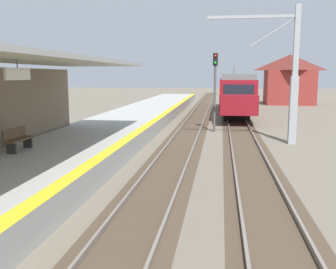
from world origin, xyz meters
name	(u,v)px	position (x,y,z in m)	size (l,w,h in m)	color
station_platform	(90,142)	(-2.50, 16.00, 0.45)	(5.00, 80.00, 0.91)	#A8A8A3
track_pair_nearest_platform	(185,139)	(1.90, 20.00, 0.05)	(2.34, 120.00, 0.16)	#4C3D2D
track_pair_middle	(243,140)	(5.30, 20.00, 0.05)	(2.34, 120.00, 0.16)	#4C3D2D
approaching_train	(235,92)	(5.30, 36.06, 2.18)	(2.93, 19.60, 4.76)	maroon
rail_signal_post	(215,84)	(3.56, 23.46, 3.19)	(0.32, 0.34, 5.20)	#4C4C4C
catenary_pylon_far_side	(289,79)	(7.63, 19.62, 3.60)	(5.00, 0.40, 7.50)	#9EA3A8
platform_bench	(18,139)	(-3.75, 11.50, 1.37)	(0.45, 1.60, 0.88)	brown
distant_trackside_house	(290,79)	(12.72, 49.17, 3.34)	(6.60, 5.28, 6.40)	maroon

